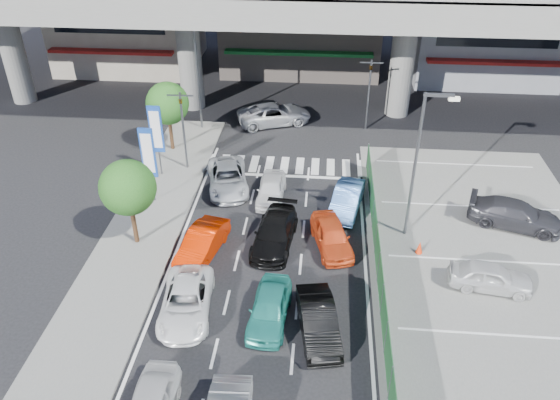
# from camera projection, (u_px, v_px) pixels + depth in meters

# --- Properties ---
(ground) EXTENTS (120.00, 120.00, 0.00)m
(ground) POSITION_uv_depth(u_px,v_px,m) (262.00, 305.00, 24.65)
(ground) COLOR black
(ground) RESTS_ON ground
(parking_lot) EXTENTS (12.00, 28.00, 0.06)m
(parking_lot) POSITION_uv_depth(u_px,v_px,m) (500.00, 289.00, 25.51)
(parking_lot) COLOR #61615F
(parking_lot) RESTS_ON ground
(sidewalk_left) EXTENTS (4.00, 30.00, 0.12)m
(sidewalk_left) POSITION_uv_depth(u_px,v_px,m) (137.00, 242.00, 28.48)
(sidewalk_left) COLOR #61615F
(sidewalk_left) RESTS_ON ground
(fence_run) EXTENTS (0.16, 22.00, 1.80)m
(fence_run) POSITION_uv_depth(u_px,v_px,m) (380.00, 282.00, 24.62)
(fence_run) COLOR #1B4F25
(fence_run) RESTS_ON ground
(building_east) EXTENTS (12.00, 10.90, 12.00)m
(building_east) POSITION_uv_depth(u_px,v_px,m) (487.00, 6.00, 47.03)
(building_east) COLOR gray
(building_east) RESTS_ON ground
(traffic_light_left) EXTENTS (1.60, 1.24, 5.20)m
(traffic_light_left) POSITION_uv_depth(u_px,v_px,m) (182.00, 112.00, 33.03)
(traffic_light_left) COLOR #595B60
(traffic_light_left) RESTS_ON ground
(traffic_light_right) EXTENTS (1.60, 1.24, 5.20)m
(traffic_light_right) POSITION_uv_depth(u_px,v_px,m) (370.00, 77.00, 38.04)
(traffic_light_right) COLOR #595B60
(traffic_light_right) RESTS_ON ground
(street_lamp_right) EXTENTS (1.65, 0.22, 8.00)m
(street_lamp_right) POSITION_uv_depth(u_px,v_px,m) (420.00, 155.00, 26.58)
(street_lamp_right) COLOR #595B60
(street_lamp_right) RESTS_ON ground
(street_lamp_left) EXTENTS (1.65, 0.22, 8.00)m
(street_lamp_left) POSITION_uv_depth(u_px,v_px,m) (199.00, 66.00, 37.62)
(street_lamp_left) COLOR #595B60
(street_lamp_left) RESTS_ON ground
(signboard_near) EXTENTS (0.80, 0.14, 4.70)m
(signboard_near) POSITION_uv_depth(u_px,v_px,m) (148.00, 155.00, 30.22)
(signboard_near) COLOR #595B60
(signboard_near) RESTS_ON ground
(signboard_far) EXTENTS (0.80, 0.14, 4.70)m
(signboard_far) POSITION_uv_depth(u_px,v_px,m) (156.00, 131.00, 32.76)
(signboard_far) COLOR #595B60
(signboard_far) RESTS_ON ground
(tree_near) EXTENTS (2.80, 2.80, 4.80)m
(tree_near) POSITION_uv_depth(u_px,v_px,m) (128.00, 188.00, 26.68)
(tree_near) COLOR #382314
(tree_near) RESTS_ON ground
(tree_far) EXTENTS (2.80, 2.80, 4.80)m
(tree_far) POSITION_uv_depth(u_px,v_px,m) (168.00, 104.00, 35.54)
(tree_far) COLOR #382314
(tree_far) RESTS_ON ground
(sedan_white_mid_left) EXTENTS (2.61, 4.83, 1.29)m
(sedan_white_mid_left) POSITION_uv_depth(u_px,v_px,m) (186.00, 302.00, 23.89)
(sedan_white_mid_left) COLOR white
(sedan_white_mid_left) RESTS_ON ground
(taxi_teal_mid) EXTENTS (1.90, 4.11, 1.37)m
(taxi_teal_mid) POSITION_uv_depth(u_px,v_px,m) (270.00, 308.00, 23.51)
(taxi_teal_mid) COLOR teal
(taxi_teal_mid) RESTS_ON ground
(hatch_black_mid_right) EXTENTS (2.18, 4.36, 1.37)m
(hatch_black_mid_right) POSITION_uv_depth(u_px,v_px,m) (318.00, 321.00, 22.85)
(hatch_black_mid_right) COLOR black
(hatch_black_mid_right) RESTS_ON ground
(taxi_orange_left) EXTENTS (2.31, 4.40, 1.38)m
(taxi_orange_left) POSITION_uv_depth(u_px,v_px,m) (202.00, 243.00, 27.34)
(taxi_orange_left) COLOR red
(taxi_orange_left) RESTS_ON ground
(sedan_black_mid) EXTENTS (2.39, 4.92, 1.38)m
(sedan_black_mid) POSITION_uv_depth(u_px,v_px,m) (275.00, 233.00, 28.11)
(sedan_black_mid) COLOR black
(sedan_black_mid) RESTS_ON ground
(taxi_orange_right) EXTENTS (2.59, 4.33, 1.38)m
(taxi_orange_right) POSITION_uv_depth(u_px,v_px,m) (332.00, 236.00, 27.88)
(taxi_orange_right) COLOR #D5451A
(taxi_orange_right) RESTS_ON ground
(wagon_silver_front_left) EXTENTS (3.29, 5.29, 1.36)m
(wagon_silver_front_left) POSITION_uv_depth(u_px,v_px,m) (228.00, 178.00, 32.81)
(wagon_silver_front_left) COLOR #B9BCC2
(wagon_silver_front_left) RESTS_ON ground
(sedan_white_front_mid) EXTENTS (1.60, 3.88, 1.31)m
(sedan_white_front_mid) POSITION_uv_depth(u_px,v_px,m) (271.00, 189.00, 31.78)
(sedan_white_front_mid) COLOR silver
(sedan_white_front_mid) RESTS_ON ground
(kei_truck_front_right) EXTENTS (2.26, 4.37, 1.37)m
(kei_truck_front_right) POSITION_uv_depth(u_px,v_px,m) (347.00, 200.00, 30.78)
(kei_truck_front_right) COLOR #5790E7
(kei_truck_front_right) RESTS_ON ground
(crossing_wagon_silver) EXTENTS (5.97, 4.24, 1.51)m
(crossing_wagon_silver) POSITION_uv_depth(u_px,v_px,m) (274.00, 114.00, 40.54)
(crossing_wagon_silver) COLOR #A9ABB1
(crossing_wagon_silver) RESTS_ON ground
(parked_sedan_white) EXTENTS (3.98, 2.06, 1.30)m
(parked_sedan_white) POSITION_uv_depth(u_px,v_px,m) (491.00, 277.00, 25.19)
(parked_sedan_white) COLOR silver
(parked_sedan_white) RESTS_ON parking_lot
(parked_sedan_dgrey) EXTENTS (5.26, 3.37, 1.42)m
(parked_sedan_dgrey) POSITION_uv_depth(u_px,v_px,m) (515.00, 214.00, 29.38)
(parked_sedan_dgrey) COLOR #333238
(parked_sedan_dgrey) RESTS_ON parking_lot
(traffic_cone) EXTENTS (0.40, 0.40, 0.68)m
(traffic_cone) POSITION_uv_depth(u_px,v_px,m) (419.00, 247.00, 27.55)
(traffic_cone) COLOR red
(traffic_cone) RESTS_ON parking_lot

